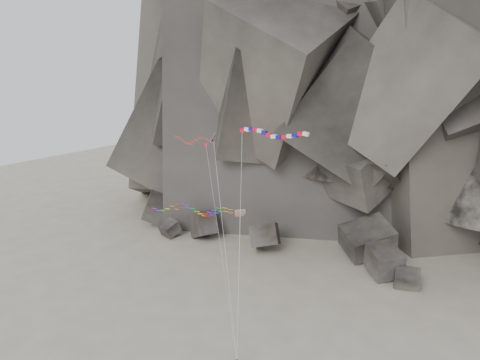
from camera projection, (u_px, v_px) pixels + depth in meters
The scene contains 7 objects.
ground at pixel (203, 340), 61.97m from camera, with size 260.00×260.00×0.00m, color #A89D87.
headland at pixel (372, 38), 110.45m from camera, with size 110.00×70.00×84.00m, color #5A524A, non-canonical shape.
boulder_field at pixel (259, 233), 95.54m from camera, with size 65.07×18.19×8.42m.
delta_kite at pixel (191, 139), 64.18m from camera, with size 17.34×10.41×25.28m.
banner_kite at pixel (272, 135), 52.09m from camera, with size 9.07×6.01×26.77m.
parafoil_kite at pixel (193, 209), 60.95m from camera, with size 16.73×6.95×16.28m.
pennant_kite at pixel (214, 205), 54.87m from camera, with size 6.55×3.48×24.80m.
Camera 1 is at (32.68, -44.84, 35.19)m, focal length 35.00 mm.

